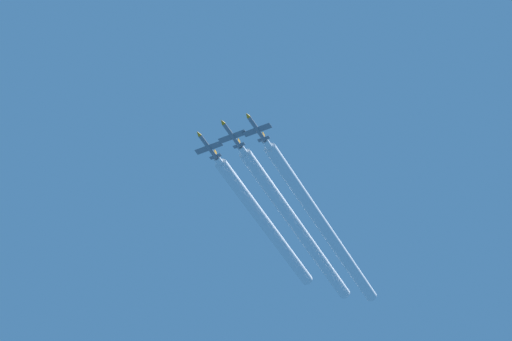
# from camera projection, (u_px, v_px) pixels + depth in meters

# --- Properties ---
(jet_far_left) EXTENTS (8.66, 12.61, 3.03)m
(jet_far_left) POSITION_uv_depth(u_px,v_px,m) (256.00, 128.00, 293.46)
(jet_far_left) COLOR slate
(jet_inner_left) EXTENTS (8.66, 12.61, 3.03)m
(jet_inner_left) POSITION_uv_depth(u_px,v_px,m) (231.00, 134.00, 295.61)
(jet_inner_left) COLOR slate
(jet_center) EXTENTS (8.66, 12.61, 3.03)m
(jet_center) POSITION_uv_depth(u_px,v_px,m) (207.00, 146.00, 299.00)
(jet_center) COLOR slate
(smoke_trail_far_left) EXTENTS (3.84, 83.81, 3.84)m
(smoke_trail_far_left) POSITION_uv_depth(u_px,v_px,m) (323.00, 225.00, 323.82)
(smoke_trail_far_left) COLOR white
(smoke_trail_inner_left) EXTENTS (3.84, 79.27, 3.84)m
(smoke_trail_inner_left) POSITION_uv_depth(u_px,v_px,m) (297.00, 226.00, 324.51)
(smoke_trail_inner_left) COLOR white
(smoke_trail_center) EXTENTS (3.84, 65.54, 3.84)m
(smoke_trail_center) POSITION_uv_depth(u_px,v_px,m) (265.00, 223.00, 323.53)
(smoke_trail_center) COLOR white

